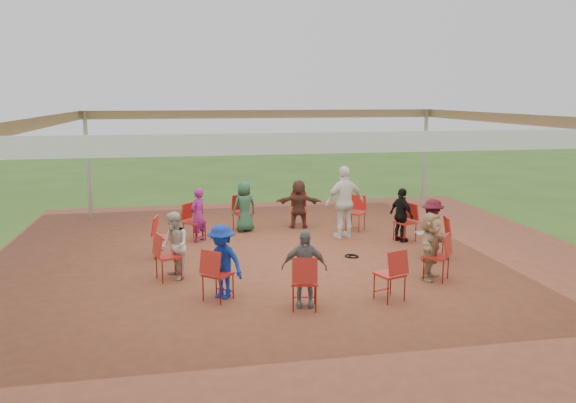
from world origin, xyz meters
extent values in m
plane|color=#30561A|center=(0.00, 0.00, 0.00)|extent=(80.00, 80.00, 0.00)
plane|color=brown|center=(0.00, 0.00, 0.01)|extent=(13.00, 13.00, 0.00)
cylinder|color=#B2B2B7|center=(-5.00, 5.00, 1.50)|extent=(0.12, 0.12, 3.00)
cylinder|color=#B2B2B7|center=(5.00, 5.00, 1.50)|extent=(0.12, 0.12, 3.00)
plane|color=white|center=(0.00, 0.00, 3.00)|extent=(10.30, 10.30, 0.00)
cube|color=white|center=(0.00, -5.15, 2.88)|extent=(10.30, 0.03, 0.24)
cube|color=white|center=(0.00, 5.15, 2.88)|extent=(10.30, 0.03, 0.24)
cube|color=white|center=(-5.15, 0.00, 2.88)|extent=(0.03, 10.30, 0.24)
cube|color=white|center=(5.15, 0.00, 2.88)|extent=(0.03, 10.30, 0.24)
imported|color=#410F1B|center=(2.72, -0.52, 0.64)|extent=(0.56, 0.89, 1.28)
imported|color=black|center=(2.62, 0.90, 0.64)|extent=(0.61, 0.83, 1.28)
imported|color=#533326|center=(0.52, 2.72, 0.64)|extent=(1.25, 0.66, 1.28)
imported|color=#265338|center=(-0.90, 2.62, 0.64)|extent=(0.70, 0.53, 1.28)
imported|color=#801D6E|center=(-2.09, 1.81, 0.64)|extent=(0.54, 0.55, 1.28)
imported|color=beige|center=(-2.62, -0.90, 0.64)|extent=(0.54, 0.70, 1.28)
imported|color=navy|center=(-1.81, -2.09, 0.64)|extent=(0.89, 0.85, 1.28)
imported|color=slate|center=(-0.52, -2.72, 0.64)|extent=(0.81, 0.52, 1.28)
imported|color=tan|center=(2.09, -1.81, 0.64)|extent=(1.11, 1.18, 1.28)
imported|color=white|center=(1.39, 1.49, 0.89)|extent=(1.13, 0.77, 1.76)
torus|color=black|center=(1.08, -0.12, 0.02)|extent=(0.31, 0.31, 0.03)
torus|color=black|center=(1.12, -0.16, 0.02)|extent=(0.25, 0.25, 0.03)
cube|color=#B7B7BC|center=(2.50, -0.48, 0.55)|extent=(0.26, 0.34, 0.01)
cube|color=#B7B7BC|center=(2.60, -0.50, 0.65)|extent=(0.12, 0.31, 0.20)
cube|color=#CCE0FF|center=(2.60, -0.50, 0.65)|extent=(0.10, 0.27, 0.17)
camera|label=1|loc=(-2.42, -11.27, 3.40)|focal=35.00mm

